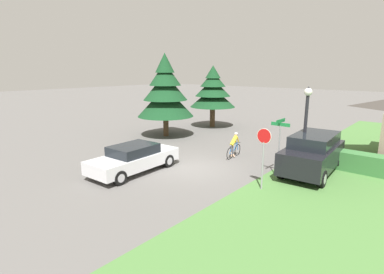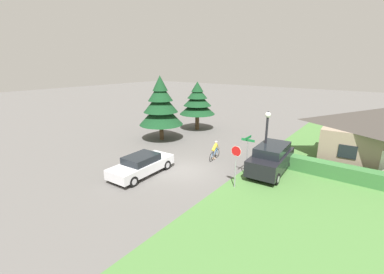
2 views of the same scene
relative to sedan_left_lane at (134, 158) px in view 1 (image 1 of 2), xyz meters
name	(u,v)px [view 1 (image 1 of 2)]	position (x,y,z in m)	size (l,w,h in m)	color
ground_plane	(194,168)	(1.95, 2.30, -0.70)	(140.00, 140.00, 0.00)	#5B5956
sedan_left_lane	(134,158)	(0.00, 0.00, 0.00)	(2.05, 4.77, 1.38)	silver
cyclist	(234,146)	(2.43, 5.37, 0.00)	(0.44, 1.70, 1.46)	black
parked_suv_right	(313,153)	(6.84, 5.53, 0.31)	(2.25, 4.76, 1.95)	black
stop_sign	(263,148)	(5.93, 2.04, 1.14)	(0.64, 0.07, 2.65)	gray
street_lamp	(306,116)	(6.29, 5.77, 2.04)	(0.39, 0.39, 4.22)	black
street_name_sign	(280,138)	(5.84, 3.81, 1.23)	(0.90, 0.90, 2.80)	gray
conifer_tall_near	(165,92)	(-4.68, 6.95, 2.64)	(4.23, 4.23, 6.21)	#4C3823
conifer_tall_far	(213,91)	(-4.22, 12.34, 2.46)	(3.96, 3.96, 5.37)	#4C3823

